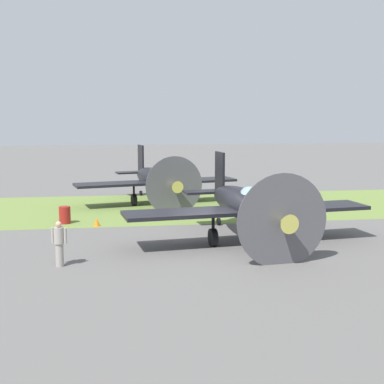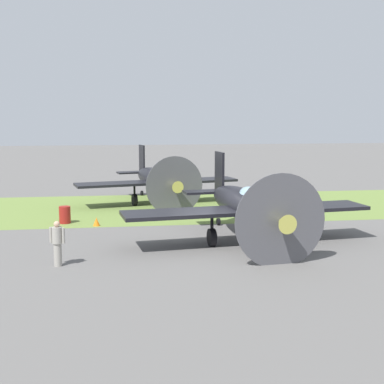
% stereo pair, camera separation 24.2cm
% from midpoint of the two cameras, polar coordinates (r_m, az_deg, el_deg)
% --- Properties ---
extents(ground_plane, '(160.00, 160.00, 0.00)m').
position_cam_midpoint_polar(ground_plane, '(23.76, 1.01, -5.70)').
color(ground_plane, '#605E5B').
extents(grass_verge, '(120.00, 11.00, 0.01)m').
position_cam_midpoint_polar(grass_verge, '(33.61, -1.87, -1.59)').
color(grass_verge, olive).
rests_on(grass_verge, ground).
extents(airplane_lead, '(11.22, 8.90, 3.97)m').
position_cam_midpoint_polar(airplane_lead, '(24.33, 5.42, -1.40)').
color(airplane_lead, black).
rests_on(airplane_lead, ground).
extents(airplane_wingman, '(10.55, 8.43, 3.74)m').
position_cam_midpoint_polar(airplane_wingman, '(34.90, -4.00, 1.34)').
color(airplane_wingman, black).
rests_on(airplane_wingman, ground).
extents(ground_crew_mechanic, '(0.59, 0.38, 1.73)m').
position_cam_midpoint_polar(ground_crew_mechanic, '(21.10, -14.07, -5.18)').
color(ground_crew_mechanic, '#9E998E').
rests_on(ground_crew_mechanic, ground).
extents(fuel_drum, '(0.60, 0.60, 0.90)m').
position_cam_midpoint_polar(fuel_drum, '(29.33, -13.42, -2.36)').
color(fuel_drum, maroon).
rests_on(fuel_drum, ground).
extents(runway_marker_cone, '(0.36, 0.36, 0.44)m').
position_cam_midpoint_polar(runway_marker_cone, '(28.37, -10.21, -3.09)').
color(runway_marker_cone, orange).
rests_on(runway_marker_cone, ground).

